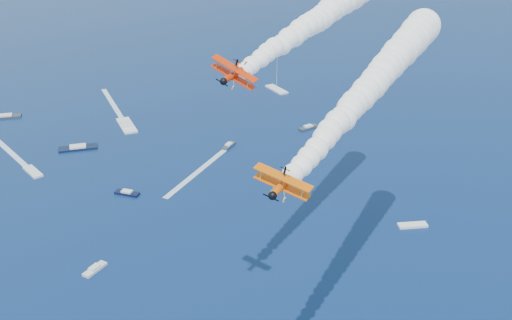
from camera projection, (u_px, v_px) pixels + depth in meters
biplane_lead at (234, 74)px, 99.70m from camera, size 10.34×11.65×8.16m
biplane_trail at (283, 184)px, 79.11m from camera, size 9.82×10.93×6.77m
smoke_trail_lead at (326, 14)px, 126.11m from camera, size 74.68×55.78×12.91m
smoke_trail_trail at (373, 83)px, 106.06m from camera, size 74.82×59.02×12.91m
spectator_boats at (26, 190)px, 191.33m from camera, size 227.64×180.66×0.70m
boat_wakes at (49, 199)px, 187.24m from camera, size 169.53×192.70×0.04m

